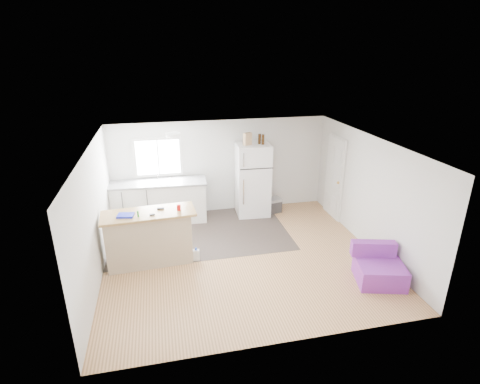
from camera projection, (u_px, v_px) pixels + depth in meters
name	position (u px, v px, depth m)	size (l,w,h in m)	color
room	(242.00, 204.00, 7.34)	(5.51, 5.01, 2.41)	#96653F
vinyl_zone	(200.00, 233.00, 8.77)	(4.05, 2.50, 0.00)	#342B27
window	(158.00, 157.00, 9.17)	(1.18, 0.06, 0.98)	white
interior_door	(334.00, 178.00, 9.37)	(0.11, 0.92, 2.10)	white
ceiling_fixture	(173.00, 135.00, 7.78)	(0.30, 0.30, 0.07)	white
kitchen_cabinets	(160.00, 201.00, 9.22)	(2.35, 0.86, 1.33)	white
peninsula	(149.00, 238.00, 7.39)	(1.82, 0.79, 1.10)	tan
refrigerator	(253.00, 180.00, 9.50)	(0.86, 0.82, 1.86)	white
cooler	(271.00, 205.00, 9.83)	(0.55, 0.42, 0.38)	#313133
purple_seat	(378.00, 268.00, 6.91)	(0.99, 0.97, 0.68)	purple
cleaner_jug	(196.00, 255.00, 7.60)	(0.14, 0.11, 0.28)	silver
mop	(138.00, 256.00, 7.34)	(0.21, 0.35, 1.25)	green
red_cup	(179.00, 207.00, 7.28)	(0.08, 0.08, 0.12)	red
blue_tray	(126.00, 215.00, 7.03)	(0.30, 0.22, 0.04)	#1520CC
tool_a	(161.00, 208.00, 7.34)	(0.14, 0.05, 0.03)	black
tool_b	(152.00, 215.00, 7.07)	(0.10, 0.04, 0.03)	black
cardboard_box	(248.00, 139.00, 9.01)	(0.20, 0.10, 0.30)	tan
bottle_left	(263.00, 139.00, 9.07)	(0.07, 0.07, 0.25)	#331D09
bottle_right	(260.00, 139.00, 9.12)	(0.07, 0.07, 0.25)	#331D09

